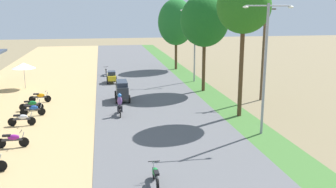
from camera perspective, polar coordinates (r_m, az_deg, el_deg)
The scene contains 17 objects.
parked_motorbike_second at distance 22.89m, azimuth -22.58°, elevation -6.36°, with size 1.80×0.54×0.94m.
parked_motorbike_third at distance 26.80m, azimuth -21.34°, elevation -3.49°, with size 1.80×0.54×0.94m.
parked_motorbike_fourth at distance 28.98m, azimuth -19.88°, elevation -2.17°, with size 1.80×0.54×0.94m.
parked_motorbike_fifth at distance 30.43m, azimuth -20.06°, elevation -1.48°, with size 1.80×0.54×0.94m.
parked_motorbike_sixth at distance 32.84m, azimuth -18.90°, elevation -0.37°, with size 1.80×0.54×0.94m.
vendor_umbrella at distance 38.75m, azimuth -21.14°, elevation 4.05°, with size 2.20×2.20×2.52m.
median_tree_nearest at distance 26.82m, azimuth 11.48°, elevation 12.80°, with size 3.74×3.74×9.61m.
median_tree_second at distance 34.95m, azimuth 5.61°, elevation 11.07°, with size 4.47×4.47×8.98m.
median_tree_third at distance 47.68m, azimuth 1.24°, elevation 10.88°, with size 4.55×4.55×8.82m.
streetlamp_near at distance 23.27m, azimuth 14.61°, elevation 4.89°, with size 3.16×0.20×7.95m.
streetlamp_mid at distance 39.66m, azimuth 4.10°, elevation 8.24°, with size 3.16×0.20×7.65m.
utility_pole_near at distance 32.48m, azimuth 14.30°, elevation 6.44°, with size 1.80×0.20×8.15m.
car_van_charcoal at distance 31.69m, azimuth -7.01°, elevation 0.65°, with size 1.19×2.41×1.67m.
car_hatchback_yellow at distance 39.56m, azimuth -8.58°, elevation 2.66°, with size 1.04×2.00×1.23m.
motorbike_ahead_second at distance 16.88m, azimuth -1.91°, elevation -12.16°, with size 0.54×1.80×0.94m.
motorbike_ahead_third at distance 27.41m, azimuth -7.36°, elevation -1.67°, with size 0.54×1.80×1.66m.
motorbike_ahead_fourth at distance 44.13m, azimuth -9.42°, elevation 3.47°, with size 0.54×1.80×0.94m.
Camera 1 is at (-3.87, -9.40, 7.75)m, focal length 40.01 mm.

